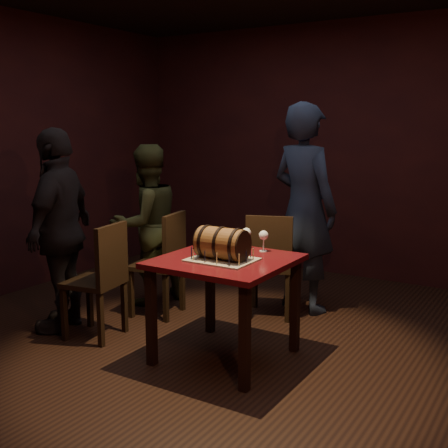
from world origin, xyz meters
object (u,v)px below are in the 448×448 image
object	(u,v)px
barrel_cake	(222,243)
chair_left_rear	(165,258)
wine_glass_right	(264,236)
chair_left_front	(102,275)
person_back	(304,208)
chair_back	(270,260)
wine_glass_left	(215,233)
person_left_front	(61,231)
wine_glass_mid	(246,233)
person_left_rear	(146,225)
pub_table	(225,273)
pint_of_ale	(222,241)

from	to	relation	value
barrel_cake	chair_left_rear	world-z (taller)	barrel_cake
wine_glass_right	chair_left_front	size ratio (longest dim) A/B	0.17
chair_left_rear	person_back	bearing A→B (deg)	39.94
chair_back	chair_left_rear	world-z (taller)	same
wine_glass_left	person_left_front	distance (m)	1.29
wine_glass_left	wine_glass_mid	world-z (taller)	same
chair_back	person_left_rear	distance (m)	1.25
wine_glass_mid	pub_table	bearing A→B (deg)	-84.44
pint_of_ale	person_left_front	bearing A→B (deg)	-162.24
chair_left_front	person_back	xyz separation A→B (m)	(1.05, 1.51, 0.42)
wine_glass_right	person_left_front	xyz separation A→B (m)	(-1.59, -0.54, -0.03)
barrel_cake	wine_glass_right	size ratio (longest dim) A/B	2.51
chair_back	chair_left_front	size ratio (longest dim) A/B	1.00
barrel_cake	person_left_rear	world-z (taller)	person_left_rear
pint_of_ale	chair_left_rear	distance (m)	0.89
chair_back	person_left_front	world-z (taller)	person_left_front
chair_left_front	person_left_front	xyz separation A→B (m)	(-0.43, -0.01, 0.31)
wine_glass_mid	pint_of_ale	bearing A→B (deg)	-131.48
chair_back	person_left_front	size ratio (longest dim) A/B	0.56
pub_table	chair_left_rear	distance (m)	1.09
chair_back	person_back	distance (m)	0.59
pub_table	pint_of_ale	world-z (taller)	pint_of_ale
chair_back	wine_glass_mid	bearing A→B (deg)	-81.59
wine_glass_left	pint_of_ale	world-z (taller)	wine_glass_left
pub_table	chair_back	size ratio (longest dim) A/B	0.97
pub_table	chair_back	xyz separation A→B (m)	(-0.12, 0.94, -0.12)
wine_glass_left	barrel_cake	bearing A→B (deg)	-50.20
pub_table	person_left_front	distance (m)	1.49
pub_table	wine_glass_mid	world-z (taller)	wine_glass_mid
wine_glass_left	chair_back	xyz separation A→B (m)	(0.13, 0.69, -0.35)
pint_of_ale	barrel_cake	bearing A→B (deg)	-57.86
pub_table	person_back	size ratio (longest dim) A/B	0.48
barrel_cake	chair_back	world-z (taller)	barrel_cake
wine_glass_mid	chair_left_front	distance (m)	1.19
barrel_cake	wine_glass_right	bearing A→B (deg)	74.48
pub_table	wine_glass_right	distance (m)	0.43
wine_glass_left	person_left_rear	size ratio (longest dim) A/B	0.11
pub_table	pint_of_ale	xyz separation A→B (m)	(-0.17, 0.22, 0.18)
wine_glass_right	person_left_front	distance (m)	1.68
chair_left_rear	chair_back	bearing A→B (deg)	27.37
barrel_cake	chair_left_rear	xyz separation A→B (m)	(-0.97, 0.58, -0.35)
wine_glass_left	pint_of_ale	bearing A→B (deg)	-21.19
pub_table	pint_of_ale	distance (m)	0.33
barrel_cake	person_left_rear	xyz separation A→B (m)	(-1.35, 0.80, -0.12)
barrel_cake	chair_left_front	world-z (taller)	barrel_cake
pub_table	person_back	bearing A→B (deg)	89.16
barrel_cake	wine_glass_mid	bearing A→B (deg)	96.72
pub_table	chair_left_rear	xyz separation A→B (m)	(-0.95, 0.51, -0.12)
person_back	person_left_front	xyz separation A→B (m)	(-1.48, -1.52, -0.11)
pint_of_ale	chair_left_front	bearing A→B (deg)	-155.22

